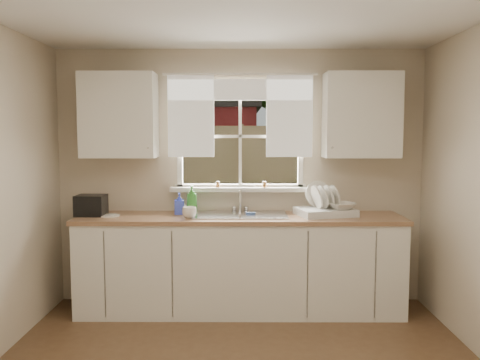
{
  "coord_description": "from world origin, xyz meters",
  "views": [
    {
      "loc": [
        0.02,
        -3.02,
        1.68
      ],
      "look_at": [
        0.0,
        1.65,
        1.25
      ],
      "focal_mm": 38.0,
      "sensor_mm": 36.0,
      "label": 1
    }
  ],
  "objects_px": {
    "black_appliance": "(91,205)",
    "dish_rack": "(325,208)",
    "cup": "(189,213)",
    "soap_bottle_a": "(192,200)"
  },
  "relations": [
    {
      "from": "dish_rack",
      "to": "black_appliance",
      "type": "relative_size",
      "value": 2.24
    },
    {
      "from": "cup",
      "to": "dish_rack",
      "type": "bearing_deg",
      "value": -1.98
    },
    {
      "from": "cup",
      "to": "soap_bottle_a",
      "type": "bearing_deg",
      "value": 80.51
    },
    {
      "from": "black_appliance",
      "to": "dish_rack",
      "type": "bearing_deg",
      "value": 1.54
    },
    {
      "from": "dish_rack",
      "to": "black_appliance",
      "type": "height_order",
      "value": "dish_rack"
    },
    {
      "from": "cup",
      "to": "black_appliance",
      "type": "height_order",
      "value": "black_appliance"
    },
    {
      "from": "dish_rack",
      "to": "cup",
      "type": "relative_size",
      "value": 4.55
    },
    {
      "from": "black_appliance",
      "to": "cup",
      "type": "bearing_deg",
      "value": -7.82
    },
    {
      "from": "cup",
      "to": "black_appliance",
      "type": "distance_m",
      "value": 0.95
    },
    {
      "from": "soap_bottle_a",
      "to": "black_appliance",
      "type": "distance_m",
      "value": 0.94
    }
  ]
}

